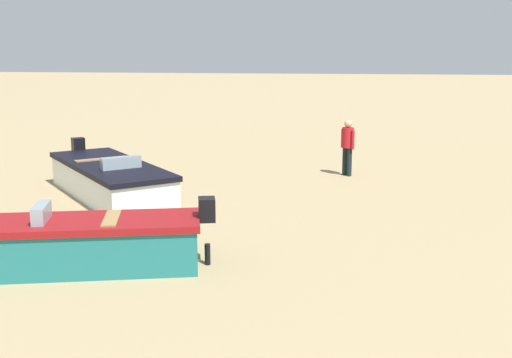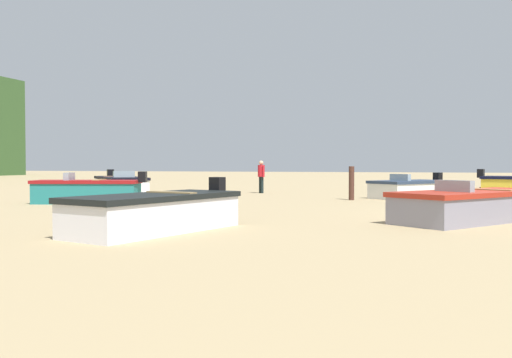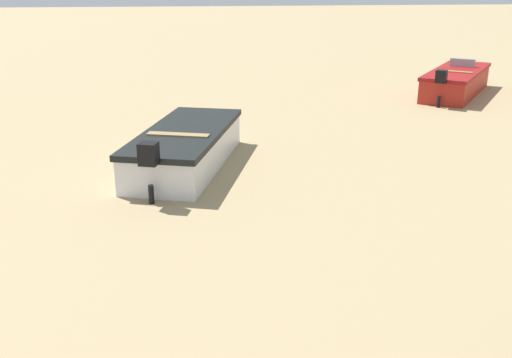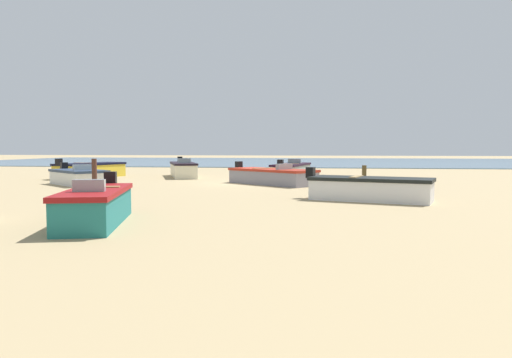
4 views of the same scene
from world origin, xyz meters
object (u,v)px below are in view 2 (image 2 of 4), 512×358
boat_teal_6 (87,191)px  boat_white_8 (410,189)px  boat_white_1 (120,186)px  boat_grey_2 (474,205)px  beach_walker_foreground (261,174)px  mooring_post_mid_beach (351,183)px  boat_white_0 (156,212)px

boat_teal_6 → boat_white_8: 13.17m
boat_white_1 → boat_grey_2: boat_white_1 is taller
boat_white_8 → beach_walker_foreground: 7.46m
boat_teal_6 → boat_grey_2: bearing=-117.5°
mooring_post_mid_beach → boat_grey_2: bearing=-153.1°
boat_white_0 → boat_white_8: bearing=-93.6°
boat_white_0 → mooring_post_mid_beach: mooring_post_mid_beach is taller
boat_teal_6 → mooring_post_mid_beach: mooring_post_mid_beach is taller
boat_white_0 → boat_white_1: boat_white_1 is taller
boat_white_8 → mooring_post_mid_beach: bearing=80.8°
boat_grey_2 → boat_teal_6: bearing=26.1°
mooring_post_mid_beach → boat_white_8: bearing=-49.3°
boat_white_0 → boat_teal_6: boat_teal_6 is taller
beach_walker_foreground → mooring_post_mid_beach: bearing=8.1°
boat_teal_6 → mooring_post_mid_beach: (4.53, -9.20, 0.23)m
boat_grey_2 → mooring_post_mid_beach: 8.49m
boat_white_8 → mooring_post_mid_beach: 3.00m
boat_white_0 → boat_teal_6: bearing=-31.7°
boat_white_8 → beach_walker_foreground: bearing=23.2°
boat_white_0 → beach_walker_foreground: bearing=-65.9°
mooring_post_mid_beach → boat_white_1: bearing=86.9°
boat_grey_2 → boat_teal_6: (3.03, 13.04, 0.04)m
boat_white_8 → mooring_post_mid_beach: mooring_post_mid_beach is taller
mooring_post_mid_beach → boat_teal_6: bearing=116.2°
boat_grey_2 → boat_white_8: (9.51, 1.57, -0.01)m
boat_grey_2 → boat_white_8: boat_grey_2 is taller
boat_white_1 → boat_teal_6: 5.31m
boat_white_1 → boat_grey_2: (-8.13, -14.52, -0.04)m
boat_white_1 → mooring_post_mid_beach: bearing=137.2°
mooring_post_mid_beach → beach_walker_foreground: (4.12, 4.85, 0.27)m
boat_grey_2 → boat_white_8: bearing=-41.5°
boat_grey_2 → mooring_post_mid_beach: size_ratio=3.56×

